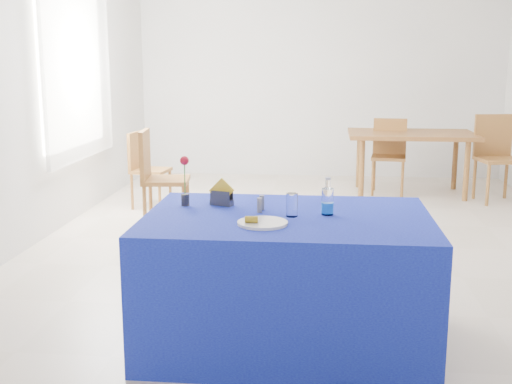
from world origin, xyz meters
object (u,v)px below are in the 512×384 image
plate (263,223)px  water_bottle (327,202)px  chair_bg_right (496,152)px  chair_bg_left (389,150)px  chair_win_a (157,172)px  oak_table (411,139)px  chair_win_b (144,164)px  blue_table (287,279)px

plate → water_bottle: (0.34, 0.25, 0.06)m
chair_bg_right → chair_bg_left: bearing=153.9°
plate → water_bottle: 0.43m
plate → chair_win_a: 2.95m
oak_table → chair_win_b: (-3.03, -1.03, -0.19)m
chair_win_b → water_bottle: bearing=-141.7°
blue_table → chair_bg_left: size_ratio=1.76×
blue_table → chair_win_b: size_ratio=1.91×
chair_bg_right → water_bottle: bearing=-125.5°
plate → chair_win_b: 3.93m
chair_win_b → blue_table: bearing=-144.9°
plate → water_bottle: bearing=36.3°
chair_bg_right → chair_win_b: (-3.96, -0.74, -0.09)m
oak_table → chair_bg_right: (0.93, -0.29, -0.10)m
oak_table → chair_bg_left: size_ratio=1.66×
blue_table → water_bottle: water_bottle is taller
water_bottle → oak_table: size_ratio=0.14×
water_bottle → oak_table: (1.05, 4.34, -0.15)m
oak_table → chair_win_a: (-2.65, -1.93, -0.12)m
oak_table → chair_bg_left: 0.30m
oak_table → chair_bg_right: size_ratio=1.51×
water_bottle → plate: bearing=-143.7°
blue_table → water_bottle: (0.22, 0.03, 0.45)m
water_bottle → chair_bg_left: size_ratio=0.24×
oak_table → chair_win_a: bearing=-143.9°
oak_table → blue_table: bearing=-106.2°
chair_win_a → chair_win_b: bearing=16.2°
water_bottle → chair_win_b: 3.87m
blue_table → chair_win_a: chair_win_a is taller
chair_bg_right → chair_win_b: chair_bg_right is taller
water_bottle → chair_win_b: size_ratio=0.26×
blue_table → chair_win_b: chair_win_b is taller
plate → chair_win_b: bearing=114.6°
oak_table → water_bottle: bearing=-103.6°
blue_table → chair_bg_left: 4.55m
chair_bg_left → blue_table: bearing=-95.6°
water_bottle → chair_win_b: bearing=120.8°
chair_bg_left → chair_win_a: bearing=-133.0°
chair_bg_left → chair_win_b: 2.98m
plate → blue_table: size_ratio=0.17×
chair_bg_left → chair_bg_right: 1.23m
blue_table → chair_bg_right: 4.64m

